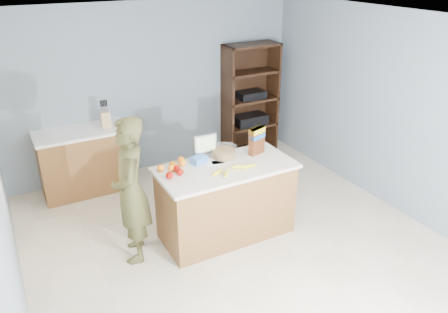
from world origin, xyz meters
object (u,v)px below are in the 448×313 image
person (131,191)px  tv (205,145)px  counter_peninsula (226,203)px  cereal_box (257,139)px  shelving_unit (249,101)px

person → tv: bearing=116.7°
counter_peninsula → tv: tv is taller
counter_peninsula → cereal_box: (0.49, 0.13, 0.67)m
tv → shelving_unit: bearing=46.3°
counter_peninsula → person: size_ratio=0.96×
shelving_unit → tv: bearing=-133.7°
person → cereal_box: size_ratio=5.06×
person → tv: person is taller
counter_peninsula → tv: bearing=106.0°
person → tv: size_ratio=5.75×
shelving_unit → cereal_box: bearing=-119.1°
person → cereal_box: 1.58m
tv → cereal_box: bearing=-18.8°
counter_peninsula → shelving_unit: 2.61m
shelving_unit → person: shelving_unit is taller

